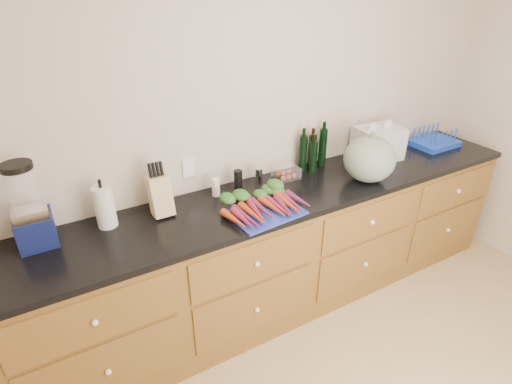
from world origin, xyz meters
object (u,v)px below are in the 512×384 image
cutting_board (265,212)px  knife_block (160,196)px  blender_appliance (30,211)px  dish_rack (433,141)px  carrots (261,204)px  paper_towel (105,207)px  tomato_box (286,173)px  squash (369,159)px

cutting_board → knife_block: size_ratio=1.77×
blender_appliance → dish_rack: size_ratio=1.29×
carrots → paper_towel: bearing=162.0°
cutting_board → dish_rack: (1.78, 0.24, 0.03)m
carrots → tomato_box: 0.47m
blender_appliance → tomato_box: (1.57, 0.01, -0.16)m
paper_towel → dish_rack: paper_towel is taller
tomato_box → knife_block: bearing=-178.1°
knife_block → tomato_box: bearing=1.9°
cutting_board → dish_rack: bearing=7.7°
cutting_board → tomato_box: tomato_box is taller
blender_appliance → paper_towel: blender_appliance is taller
dish_rack → tomato_box: bearing=176.3°
carrots → blender_appliance: 1.24m
squash → dish_rack: 0.97m
carrots → tomato_box: size_ratio=2.80×
knife_block → paper_towel: bearing=176.3°
squash → blender_appliance: blender_appliance is taller
paper_towel → knife_block: paper_towel is taller
carrots → knife_block: size_ratio=1.97×
cutting_board → paper_towel: 0.91m
dish_rack → cutting_board: bearing=-172.3°
carrots → squash: bearing=-1.2°
knife_block → dish_rack: 2.32m
cutting_board → tomato_box: size_ratio=2.51×
carrots → cutting_board: bearing=-90.0°
knife_block → tomato_box: knife_block is taller
carrots → dish_rack: (1.78, 0.19, -0.00)m
blender_appliance → paper_towel: size_ratio=1.90×
cutting_board → knife_block: (-0.54, 0.30, 0.11)m
carrots → dish_rack: dish_rack is taller
dish_rack → paper_towel: bearing=178.3°
carrots → blender_appliance: (-1.20, 0.27, 0.16)m
squash → paper_towel: (-1.69, 0.29, -0.03)m
paper_towel → dish_rack: bearing=-1.7°
tomato_box → dish_rack: dish_rack is taller
carrots → dish_rack: 1.79m
cutting_board → squash: size_ratio=1.21×
carrots → paper_towel: (-0.85, 0.27, 0.08)m
carrots → squash: size_ratio=1.35×
paper_towel → tomato_box: (1.21, 0.01, -0.08)m
tomato_box → blender_appliance: bearing=-179.5°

